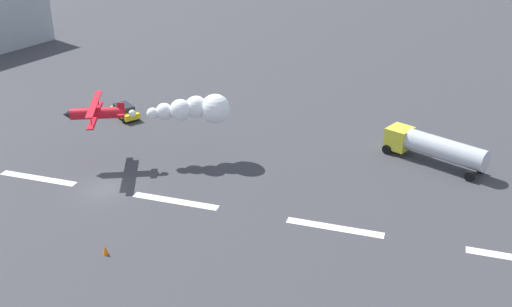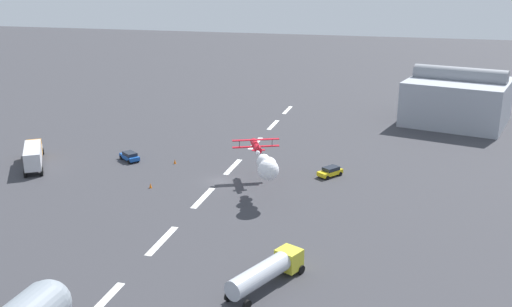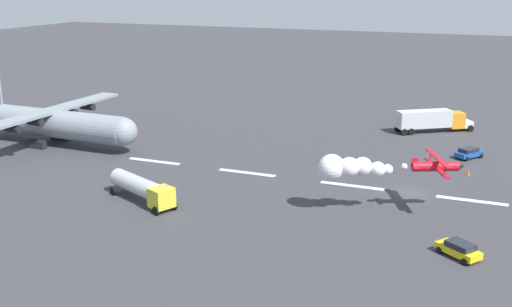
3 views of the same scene
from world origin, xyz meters
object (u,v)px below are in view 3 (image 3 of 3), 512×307
traffic_cone_far (379,165)px  stunt_biplane_red (359,167)px  airport_staff_sedan (459,249)px  cargo_transport_plane (58,123)px  fuel_tanker_truck (142,188)px  traffic_cone_near (468,172)px  semi_truck_orange (432,120)px  followme_car_yellow (469,153)px

traffic_cone_far → stunt_biplane_red: bearing=93.2°
airport_staff_sedan → cargo_transport_plane: bearing=-16.8°
fuel_tanker_truck → traffic_cone_far: 32.88m
traffic_cone_near → traffic_cone_far: bearing=4.8°
semi_truck_orange → followme_car_yellow: bearing=116.2°
fuel_tanker_truck → followme_car_yellow: 47.14m
cargo_transport_plane → followme_car_yellow: 61.17m
cargo_transport_plane → semi_truck_orange: bearing=-149.9°
traffic_cone_near → traffic_cone_far: (11.53, 0.96, 0.00)m
fuel_tanker_truck → airport_staff_sedan: size_ratio=2.30×
cargo_transport_plane → airport_staff_sedan: (-60.11, 18.14, -2.71)m
followme_car_yellow → airport_staff_sedan: (-1.18, 34.33, -0.00)m
traffic_cone_far → semi_truck_orange: bearing=-100.4°
followme_car_yellow → airport_staff_sedan: 34.35m
airport_staff_sedan → traffic_cone_far: size_ratio=5.94×
stunt_biplane_red → semi_truck_orange: stunt_biplane_red is taller
cargo_transport_plane → traffic_cone_near: cargo_transport_plane is taller
followme_car_yellow → traffic_cone_far: followme_car_yellow is taller
stunt_biplane_red → traffic_cone_far: 18.15m
semi_truck_orange → traffic_cone_near: size_ratio=16.51×
cargo_transport_plane → followme_car_yellow: cargo_transport_plane is taller
cargo_transport_plane → stunt_biplane_red: (-48.81, 10.39, 1.67)m
airport_staff_sedan → traffic_cone_far: (12.27, -25.22, -0.44)m
stunt_biplane_red → traffic_cone_near: 21.79m
followme_car_yellow → traffic_cone_far: (11.09, 9.11, -0.44)m
stunt_biplane_red → airport_staff_sedan: (-11.30, 7.75, -4.38)m
cargo_transport_plane → fuel_tanker_truck: bearing=146.5°
fuel_tanker_truck → traffic_cone_near: bearing=-144.3°
fuel_tanker_truck → traffic_cone_far: fuel_tanker_truck is taller
cargo_transport_plane → traffic_cone_far: bearing=-171.6°
followme_car_yellow → traffic_cone_near: (-0.45, 8.15, -0.44)m
cargo_transport_plane → traffic_cone_near: 59.99m
semi_truck_orange → fuel_tanker_truck: 53.98m
semi_truck_orange → fuel_tanker_truck: bearing=60.0°
followme_car_yellow → semi_truck_orange: bearing=-63.8°
airport_staff_sedan → traffic_cone_near: 26.19m
semi_truck_orange → cargo_transport_plane: bearing=30.1°
followme_car_yellow → airport_staff_sedan: bearing=92.0°
cargo_transport_plane → fuel_tanker_truck: (-25.10, 16.62, -1.77)m
traffic_cone_near → fuel_tanker_truck: bearing=35.7°
cargo_transport_plane → traffic_cone_far: 48.46m
fuel_tanker_truck → traffic_cone_near: size_ratio=13.65×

